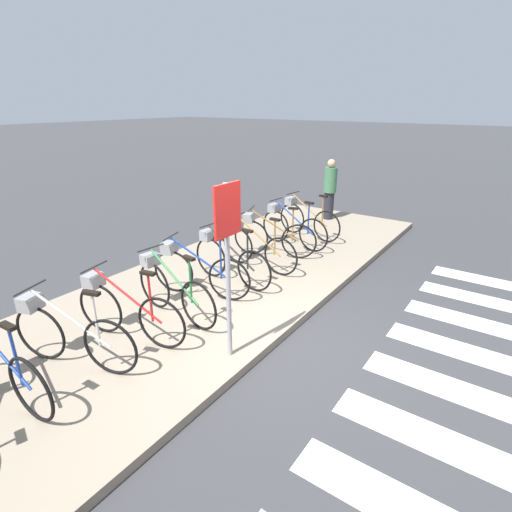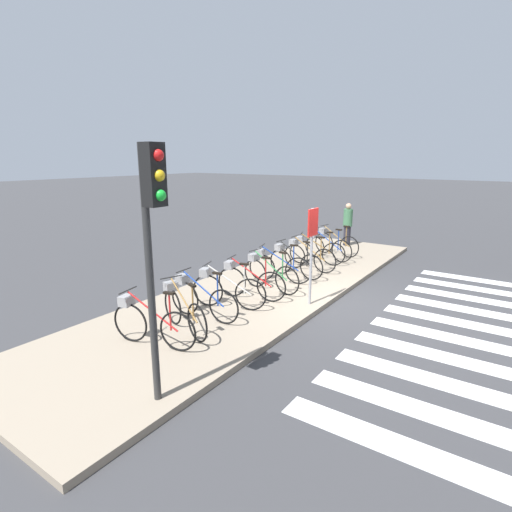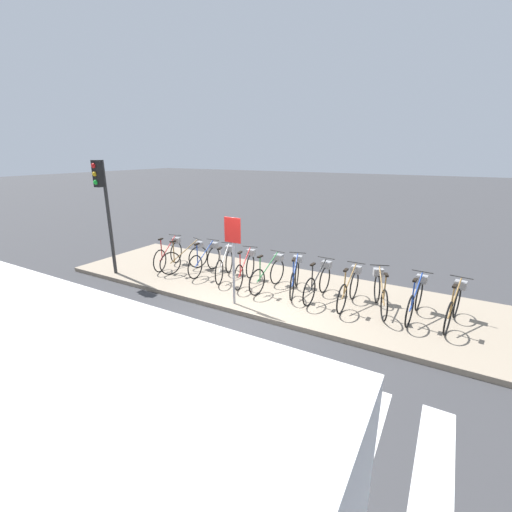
{
  "view_description": "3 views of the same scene",
  "coord_description": "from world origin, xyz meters",
  "px_view_note": "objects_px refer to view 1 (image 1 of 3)",
  "views": [
    {
      "loc": [
        -3.93,
        -2.42,
        3.13
      ],
      "look_at": [
        0.8,
        0.9,
        0.87
      ],
      "focal_mm": 28.0,
      "sensor_mm": 36.0,
      "label": 1
    },
    {
      "loc": [
        -8.39,
        -3.55,
        3.37
      ],
      "look_at": [
        -1.47,
        1.2,
        1.29
      ],
      "focal_mm": 28.0,
      "sensor_mm": 36.0,
      "label": 2
    },
    {
      "loc": [
        3.77,
        -6.26,
        3.75
      ],
      "look_at": [
        -0.33,
        0.89,
        1.25
      ],
      "focal_mm": 24.0,
      "sensor_mm": 36.0,
      "label": 3
    }
  ],
  "objects_px": {
    "parked_bicycle_4": "(124,308)",
    "pedestrian": "(330,188)",
    "parked_bicycle_6": "(196,269)",
    "parked_bicycle_8": "(255,245)",
    "parked_bicycle_9": "(270,235)",
    "sign_post": "(228,244)",
    "parked_bicycle_10": "(291,226)",
    "parked_bicycle_3": "(67,332)",
    "parked_bicycle_11": "(306,217)",
    "parked_bicycle_5": "(171,287)",
    "parked_bicycle_7": "(228,258)"
  },
  "relations": [
    {
      "from": "parked_bicycle_4",
      "to": "pedestrian",
      "type": "bearing_deg",
      "value": 2.8
    },
    {
      "from": "parked_bicycle_6",
      "to": "parked_bicycle_8",
      "type": "distance_m",
      "value": 1.51
    },
    {
      "from": "parked_bicycle_4",
      "to": "parked_bicycle_9",
      "type": "bearing_deg",
      "value": 1.61
    },
    {
      "from": "sign_post",
      "to": "parked_bicycle_10",
      "type": "bearing_deg",
      "value": 20.32
    },
    {
      "from": "parked_bicycle_6",
      "to": "sign_post",
      "type": "distance_m",
      "value": 2.07
    },
    {
      "from": "parked_bicycle_8",
      "to": "parked_bicycle_10",
      "type": "distance_m",
      "value": 1.49
    },
    {
      "from": "pedestrian",
      "to": "sign_post",
      "type": "xyz_separation_m",
      "value": [
        -6.45,
        -1.73,
        0.66
      ]
    },
    {
      "from": "parked_bicycle_3",
      "to": "parked_bicycle_9",
      "type": "relative_size",
      "value": 1.01
    },
    {
      "from": "parked_bicycle_6",
      "to": "parked_bicycle_9",
      "type": "xyz_separation_m",
      "value": [
        2.21,
        -0.01,
        0.0
      ]
    },
    {
      "from": "parked_bicycle_4",
      "to": "parked_bicycle_11",
      "type": "xyz_separation_m",
      "value": [
        5.25,
        0.12,
        0.0
      ]
    },
    {
      "from": "parked_bicycle_6",
      "to": "parked_bicycle_8",
      "type": "height_order",
      "value": "same"
    },
    {
      "from": "parked_bicycle_6",
      "to": "parked_bicycle_5",
      "type": "bearing_deg",
      "value": -166.57
    },
    {
      "from": "parked_bicycle_4",
      "to": "sign_post",
      "type": "height_order",
      "value": "sign_post"
    },
    {
      "from": "parked_bicycle_7",
      "to": "pedestrian",
      "type": "xyz_separation_m",
      "value": [
        4.75,
        0.32,
        0.38
      ]
    },
    {
      "from": "parked_bicycle_9",
      "to": "sign_post",
      "type": "distance_m",
      "value": 3.68
    },
    {
      "from": "parked_bicycle_4",
      "to": "parked_bicycle_5",
      "type": "bearing_deg",
      "value": -3.69
    },
    {
      "from": "parked_bicycle_7",
      "to": "pedestrian",
      "type": "height_order",
      "value": "pedestrian"
    },
    {
      "from": "sign_post",
      "to": "parked_bicycle_7",
      "type": "bearing_deg",
      "value": 39.61
    },
    {
      "from": "parked_bicycle_11",
      "to": "sign_post",
      "type": "height_order",
      "value": "sign_post"
    },
    {
      "from": "parked_bicycle_10",
      "to": "parked_bicycle_6",
      "type": "bearing_deg",
      "value": 179.5
    },
    {
      "from": "parked_bicycle_10",
      "to": "sign_post",
      "type": "bearing_deg",
      "value": -159.68
    },
    {
      "from": "parked_bicycle_10",
      "to": "parked_bicycle_11",
      "type": "distance_m",
      "value": 0.76
    },
    {
      "from": "parked_bicycle_5",
      "to": "parked_bicycle_10",
      "type": "xyz_separation_m",
      "value": [
        3.69,
        0.14,
        0.0
      ]
    },
    {
      "from": "parked_bicycle_6",
      "to": "parked_bicycle_9",
      "type": "bearing_deg",
      "value": -0.29
    },
    {
      "from": "parked_bicycle_10",
      "to": "sign_post",
      "type": "relative_size",
      "value": 0.79
    },
    {
      "from": "parked_bicycle_8",
      "to": "parked_bicycle_10",
      "type": "relative_size",
      "value": 1.0
    },
    {
      "from": "parked_bicycle_10",
      "to": "parked_bicycle_9",
      "type": "bearing_deg",
      "value": 178.9
    },
    {
      "from": "parked_bicycle_8",
      "to": "parked_bicycle_11",
      "type": "relative_size",
      "value": 1.01
    },
    {
      "from": "parked_bicycle_4",
      "to": "parked_bicycle_9",
      "type": "relative_size",
      "value": 1.04
    },
    {
      "from": "parked_bicycle_6",
      "to": "parked_bicycle_11",
      "type": "height_order",
      "value": "same"
    },
    {
      "from": "parked_bicycle_10",
      "to": "pedestrian",
      "type": "height_order",
      "value": "pedestrian"
    },
    {
      "from": "parked_bicycle_5",
      "to": "parked_bicycle_7",
      "type": "relative_size",
      "value": 1.0
    },
    {
      "from": "parked_bicycle_5",
      "to": "parked_bicycle_6",
      "type": "distance_m",
      "value": 0.72
    },
    {
      "from": "parked_bicycle_9",
      "to": "pedestrian",
      "type": "bearing_deg",
      "value": 4.16
    },
    {
      "from": "parked_bicycle_7",
      "to": "sign_post",
      "type": "bearing_deg",
      "value": -140.39
    },
    {
      "from": "parked_bicycle_8",
      "to": "sign_post",
      "type": "distance_m",
      "value": 3.04
    },
    {
      "from": "parked_bicycle_3",
      "to": "parked_bicycle_5",
      "type": "xyz_separation_m",
      "value": [
        1.56,
        -0.12,
        0.0
      ]
    },
    {
      "from": "parked_bicycle_6",
      "to": "parked_bicycle_7",
      "type": "bearing_deg",
      "value": -7.81
    },
    {
      "from": "parked_bicycle_11",
      "to": "parked_bicycle_9",
      "type": "bearing_deg",
      "value": -179.31
    },
    {
      "from": "parked_bicycle_3",
      "to": "parked_bicycle_6",
      "type": "distance_m",
      "value": 2.26
    },
    {
      "from": "parked_bicycle_5",
      "to": "pedestrian",
      "type": "bearing_deg",
      "value": 3.64
    },
    {
      "from": "parked_bicycle_4",
      "to": "parked_bicycle_5",
      "type": "height_order",
      "value": "same"
    },
    {
      "from": "parked_bicycle_9",
      "to": "parked_bicycle_5",
      "type": "bearing_deg",
      "value": -176.94
    },
    {
      "from": "parked_bicycle_6",
      "to": "parked_bicycle_7",
      "type": "xyz_separation_m",
      "value": [
        0.71,
        -0.1,
        0.0
      ]
    },
    {
      "from": "parked_bicycle_6",
      "to": "parked_bicycle_8",
      "type": "relative_size",
      "value": 0.97
    },
    {
      "from": "parked_bicycle_3",
      "to": "parked_bicycle_6",
      "type": "bearing_deg",
      "value": 1.19
    },
    {
      "from": "parked_bicycle_6",
      "to": "parked_bicycle_9",
      "type": "relative_size",
      "value": 1.02
    },
    {
      "from": "parked_bicycle_3",
      "to": "parked_bicycle_6",
      "type": "height_order",
      "value": "same"
    },
    {
      "from": "parked_bicycle_5",
      "to": "sign_post",
      "type": "xyz_separation_m",
      "value": [
        -0.29,
        -1.33,
        1.03
      ]
    },
    {
      "from": "sign_post",
      "to": "parked_bicycle_8",
      "type": "bearing_deg",
      "value": 29.08
    }
  ]
}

